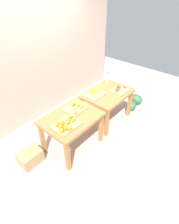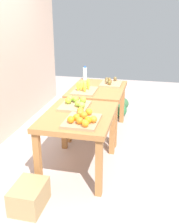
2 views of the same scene
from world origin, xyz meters
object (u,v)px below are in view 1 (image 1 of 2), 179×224
display_table_right (107,97)px  banana_crate (95,93)px  watermelon_pile (134,102)px  display_table_left (72,122)px  kiwi_bin (119,90)px  water_bottle (108,77)px  orange_bin (66,124)px  apple_bin (76,108)px  cardboard_produce_box (30,157)px

display_table_right → banana_crate: bearing=151.0°
banana_crate → watermelon_pile: banana_crate is taller
display_table_right → banana_crate: 0.33m
display_table_left → kiwi_bin: (1.33, -0.17, 0.13)m
water_bottle → orange_bin: bearing=-166.8°
apple_bin → banana_crate: 0.64m
apple_bin → banana_crate: size_ratio=0.91×
water_bottle → cardboard_produce_box: 2.46m
apple_bin → water_bottle: size_ratio=1.72×
banana_crate → water_bottle: bearing=13.5°
kiwi_bin → watermelon_pile: 0.95m
banana_crate → display_table_left: bearing=-170.5°
display_table_right → kiwi_bin: (0.21, -0.17, 0.13)m
kiwi_bin → water_bottle: water_bottle is taller
orange_bin → banana_crate: 1.12m
display_table_left → watermelon_pile: 2.11m
banana_crate → water_bottle: water_bottle is taller
display_table_right → apple_bin: size_ratio=2.60×
cardboard_produce_box → watermelon_pile: bearing=-11.0°
display_table_right → banana_crate: (-0.26, 0.14, 0.15)m
apple_bin → cardboard_produce_box: apple_bin is taller
display_table_left → watermelon_pile: (2.04, -0.25, -0.50)m
apple_bin → water_bottle: 1.35m
orange_bin → water_bottle: size_ratio=1.91×
apple_bin → kiwi_bin: (1.11, -0.27, -0.01)m
banana_crate → display_table_right: bearing=-29.0°
banana_crate → orange_bin: bearing=-167.0°
display_table_right → apple_bin: 0.91m
display_table_left → cardboard_produce_box: bearing=159.4°
orange_bin → water_bottle: water_bottle is taller
kiwi_bin → watermelon_pile: bearing=-6.8°
display_table_right → cardboard_produce_box: display_table_right is taller
banana_crate → cardboard_produce_box: 1.79m
display_table_left → apple_bin: apple_bin is taller
apple_bin → display_table_right: bearing=-6.4°
orange_bin → display_table_right: bearing=4.6°
banana_crate → watermelon_pile: 1.40m
apple_bin → watermelon_pile: 1.96m
display_table_left → display_table_right: (1.12, 0.00, 0.00)m
water_bottle → banana_crate: bearing=-166.5°
water_bottle → watermelon_pile: bearing=-49.5°
display_table_left → cardboard_produce_box: (-0.80, 0.30, -0.50)m
display_table_left → apple_bin: size_ratio=2.60×
orange_bin → watermelon_pile: bearing=-3.6°
apple_bin → water_bottle: bearing=9.0°
orange_bin → apple_bin: 0.50m
banana_crate → kiwi_bin: (0.47, -0.31, -0.01)m
watermelon_pile → cardboard_produce_box: watermelon_pile is taller
display_table_left → banana_crate: 0.88m
orange_bin → apple_bin: bearing=24.6°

